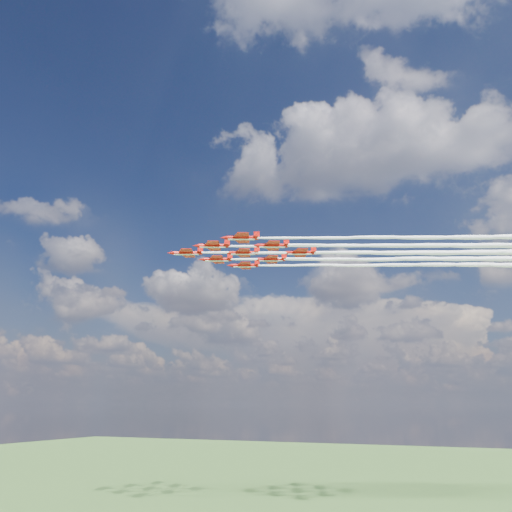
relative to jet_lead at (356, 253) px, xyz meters
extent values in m
cylinder|color=red|center=(-50.12, -20.96, 0.00)|extent=(8.21, 4.31, 1.16)
cone|color=red|center=(-54.97, -22.99, 0.00)|extent=(2.39, 1.88, 1.16)
cone|color=red|center=(-45.56, -19.06, 0.00)|extent=(1.86, 1.58, 1.05)
ellipsoid|color=black|center=(-52.06, -21.78, 0.47)|extent=(2.39, 1.73, 0.75)
cube|color=red|center=(-49.64, -20.76, -0.05)|extent=(6.84, 10.22, 0.15)
cube|color=red|center=(-46.24, -19.34, 0.00)|extent=(2.82, 4.06, 0.13)
cube|color=red|center=(-46.05, -19.26, 0.95)|extent=(1.61, 0.78, 1.89)
cube|color=white|center=(-50.12, -20.96, -0.53)|extent=(7.64, 3.92, 0.13)
cylinder|color=red|center=(-38.83, -24.40, 0.00)|extent=(8.21, 4.31, 1.16)
cone|color=red|center=(-43.68, -26.43, 0.00)|extent=(2.39, 1.88, 1.16)
cone|color=red|center=(-34.27, -22.49, 0.00)|extent=(1.86, 1.58, 1.05)
ellipsoid|color=black|center=(-40.77, -25.21, 0.47)|extent=(2.39, 1.73, 0.75)
cube|color=red|center=(-38.34, -24.20, -0.05)|extent=(6.84, 10.22, 0.15)
cube|color=red|center=(-34.95, -22.78, 0.00)|extent=(2.82, 4.06, 0.13)
cube|color=red|center=(-34.75, -22.70, 0.95)|extent=(1.61, 0.78, 1.89)
cube|color=white|center=(-38.83, -24.40, -0.53)|extent=(7.64, 3.92, 0.13)
cylinder|color=red|center=(-44.64, -10.51, 0.00)|extent=(8.21, 4.31, 1.16)
cone|color=red|center=(-49.49, -12.54, 0.00)|extent=(2.39, 1.88, 1.16)
cone|color=red|center=(-40.08, -8.60, 0.00)|extent=(1.86, 1.58, 1.05)
ellipsoid|color=black|center=(-46.58, -11.32, 0.47)|extent=(2.39, 1.73, 0.75)
cube|color=red|center=(-44.15, -10.31, -0.05)|extent=(6.84, 10.22, 0.15)
cube|color=red|center=(-40.76, -8.89, 0.00)|extent=(2.82, 4.06, 0.13)
cube|color=red|center=(-40.56, -8.81, 0.95)|extent=(1.61, 0.78, 1.89)
cube|color=white|center=(-44.64, -10.51, -0.53)|extent=(7.64, 3.92, 0.13)
cylinder|color=red|center=(-27.53, -27.83, 0.00)|extent=(8.21, 4.31, 1.16)
cone|color=red|center=(-32.38, -29.86, 0.00)|extent=(2.39, 1.88, 1.16)
cone|color=red|center=(-22.97, -25.93, 0.00)|extent=(1.86, 1.58, 1.05)
ellipsoid|color=black|center=(-29.47, -28.65, 0.47)|extent=(2.39, 1.73, 0.75)
cube|color=red|center=(-27.05, -27.63, -0.05)|extent=(6.84, 10.22, 0.15)
cube|color=red|center=(-23.65, -26.21, 0.00)|extent=(2.82, 4.06, 0.13)
cube|color=red|center=(-23.46, -26.13, 0.95)|extent=(1.61, 0.78, 1.89)
cube|color=white|center=(-27.53, -27.83, -0.53)|extent=(7.64, 3.92, 0.13)
cylinder|color=red|center=(-33.34, -13.95, 0.00)|extent=(8.21, 4.31, 1.16)
cone|color=red|center=(-38.19, -15.97, 0.00)|extent=(2.39, 1.88, 1.16)
cone|color=red|center=(-28.78, -12.04, 0.00)|extent=(1.86, 1.58, 1.05)
ellipsoid|color=black|center=(-35.28, -14.76, 0.47)|extent=(2.39, 1.73, 0.75)
cube|color=red|center=(-32.86, -13.74, -0.05)|extent=(6.84, 10.22, 0.15)
cube|color=red|center=(-29.46, -12.32, 0.00)|extent=(2.82, 4.06, 0.13)
cube|color=red|center=(-29.27, -12.24, 0.95)|extent=(1.61, 0.78, 1.89)
cube|color=white|center=(-33.34, -13.95, -0.53)|extent=(7.64, 3.92, 0.13)
cylinder|color=red|center=(-39.15, -0.06, 0.00)|extent=(8.21, 4.31, 1.16)
cone|color=red|center=(-44.00, -2.09, 0.00)|extent=(2.39, 1.88, 1.16)
cone|color=red|center=(-34.59, 1.85, 0.00)|extent=(1.86, 1.58, 1.05)
ellipsoid|color=black|center=(-41.09, -0.87, 0.47)|extent=(2.39, 1.73, 0.75)
cube|color=red|center=(-38.67, 0.15, -0.05)|extent=(6.84, 10.22, 0.15)
cube|color=red|center=(-35.27, 1.57, 0.00)|extent=(2.82, 4.06, 0.13)
cube|color=red|center=(-35.08, 1.65, 0.95)|extent=(1.61, 0.78, 1.89)
cube|color=white|center=(-39.15, -0.06, -0.53)|extent=(7.64, 3.92, 0.13)
cylinder|color=red|center=(-22.05, -17.38, 0.00)|extent=(8.21, 4.31, 1.16)
cone|color=red|center=(-26.90, -19.41, 0.00)|extent=(2.39, 1.88, 1.16)
cone|color=red|center=(-17.49, -15.47, 0.00)|extent=(1.86, 1.58, 1.05)
ellipsoid|color=black|center=(-23.99, -18.19, 0.47)|extent=(2.39, 1.73, 0.75)
cube|color=red|center=(-21.56, -17.18, -0.05)|extent=(6.84, 10.22, 0.15)
cube|color=red|center=(-18.17, -15.76, 0.00)|extent=(2.82, 4.06, 0.13)
cube|color=red|center=(-17.97, -15.68, 0.95)|extent=(1.61, 0.78, 1.89)
cube|color=white|center=(-22.05, -17.38, -0.53)|extent=(7.64, 3.92, 0.13)
cylinder|color=red|center=(-27.86, -3.49, 0.00)|extent=(8.21, 4.31, 1.16)
cone|color=red|center=(-32.71, -5.52, 0.00)|extent=(2.39, 1.88, 1.16)
cone|color=red|center=(-23.30, -1.59, 0.00)|extent=(1.86, 1.58, 1.05)
ellipsoid|color=black|center=(-29.80, -4.30, 0.47)|extent=(2.39, 1.73, 0.75)
cube|color=red|center=(-27.37, -3.29, -0.05)|extent=(6.84, 10.22, 0.15)
cube|color=red|center=(-23.98, -1.87, 0.00)|extent=(2.82, 4.06, 0.13)
cube|color=red|center=(-23.78, -1.79, 0.95)|extent=(1.61, 0.78, 1.89)
cube|color=white|center=(-27.86, -3.49, -0.53)|extent=(7.64, 3.92, 0.13)
cylinder|color=red|center=(-16.56, -6.93, 0.00)|extent=(8.21, 4.31, 1.16)
cone|color=red|center=(-21.41, -8.96, 0.00)|extent=(2.39, 1.88, 1.16)
cone|color=red|center=(-12.00, -5.02, 0.00)|extent=(1.86, 1.58, 1.05)
ellipsoid|color=black|center=(-18.50, -7.74, 0.47)|extent=(2.39, 1.73, 0.75)
cube|color=red|center=(-16.08, -6.72, -0.05)|extent=(6.84, 10.22, 0.15)
cube|color=red|center=(-12.68, -5.30, 0.00)|extent=(2.82, 4.06, 0.13)
cube|color=red|center=(-12.49, -5.22, 0.95)|extent=(1.61, 0.78, 1.89)
cube|color=white|center=(-16.56, -6.93, -0.53)|extent=(7.64, 3.92, 0.13)
camera|label=1|loc=(30.34, -152.85, -46.71)|focal=35.00mm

